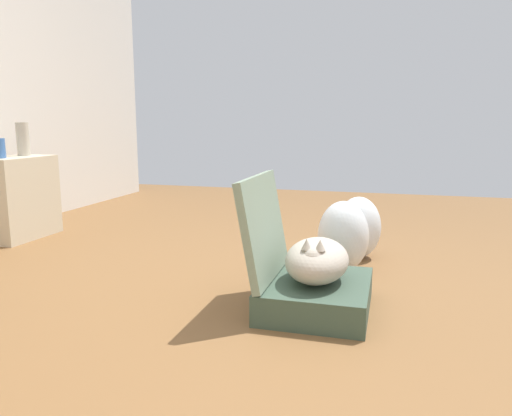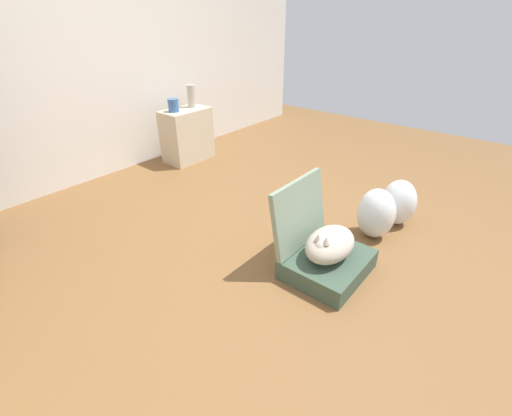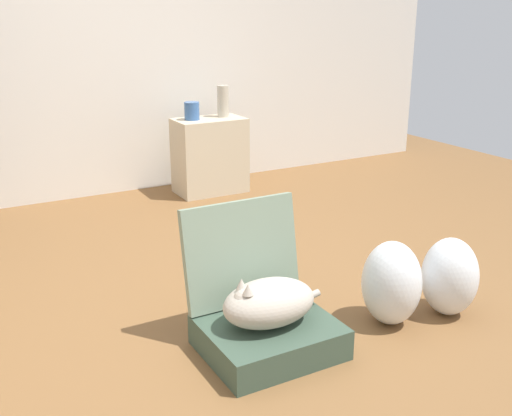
% 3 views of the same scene
% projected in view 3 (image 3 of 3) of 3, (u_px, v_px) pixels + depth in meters
% --- Properties ---
extents(ground_plane, '(7.68, 7.68, 0.00)m').
position_uv_depth(ground_plane, '(221.00, 307.00, 3.04)').
color(ground_plane, brown).
rests_on(ground_plane, ground).
extents(wall_back, '(6.40, 0.15, 2.60)m').
position_uv_depth(wall_back, '(84.00, 24.00, 4.51)').
color(wall_back, silver).
rests_on(wall_back, ground).
extents(suitcase_base, '(0.55, 0.47, 0.14)m').
position_uv_depth(suitcase_base, '(268.00, 337.00, 2.63)').
color(suitcase_base, '#384C3D').
rests_on(suitcase_base, ground).
extents(suitcase_lid, '(0.55, 0.12, 0.47)m').
position_uv_depth(suitcase_lid, '(241.00, 253.00, 2.74)').
color(suitcase_lid, gray).
rests_on(suitcase_lid, suitcase_base).
extents(cat, '(0.50, 0.28, 0.22)m').
position_uv_depth(cat, '(268.00, 303.00, 2.58)').
color(cat, '#B2A899').
rests_on(cat, suitcase_base).
extents(plastic_bag_white, '(0.27, 0.29, 0.40)m').
position_uv_depth(plastic_bag_white, '(391.00, 283.00, 2.83)').
color(plastic_bag_white, silver).
rests_on(plastic_bag_white, ground).
extents(plastic_bag_clear, '(0.26, 0.28, 0.39)m').
position_uv_depth(plastic_bag_clear, '(450.00, 277.00, 2.92)').
color(plastic_bag_clear, silver).
rests_on(plastic_bag_clear, ground).
extents(side_table, '(0.54, 0.33, 0.59)m').
position_uv_depth(side_table, '(210.00, 156.00, 4.86)').
color(side_table, beige).
rests_on(side_table, ground).
extents(vase_tall, '(0.12, 0.12, 0.14)m').
position_uv_depth(vase_tall, '(192.00, 111.00, 4.69)').
color(vase_tall, '#38609E').
rests_on(vase_tall, side_table).
extents(vase_short, '(0.09, 0.09, 0.24)m').
position_uv_depth(vase_short, '(223.00, 101.00, 4.81)').
color(vase_short, '#B7AD99').
rests_on(vase_short, side_table).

